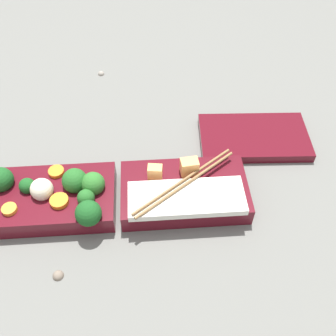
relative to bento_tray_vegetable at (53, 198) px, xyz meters
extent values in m
plane|color=slate|center=(0.11, 0.00, -0.03)|extent=(3.00, 3.00, 0.00)
cube|color=#510F19|center=(-0.01, 0.00, -0.01)|extent=(0.22, 0.12, 0.04)
sphere|color=#236023|center=(0.06, -0.02, 0.02)|extent=(0.03, 0.03, 0.03)
sphere|color=#236023|center=(0.04, 0.02, 0.02)|extent=(0.04, 0.04, 0.04)
sphere|color=#2D7028|center=(0.07, 0.01, 0.02)|extent=(0.04, 0.04, 0.04)
sphere|color=#19511E|center=(-0.04, 0.02, 0.02)|extent=(0.03, 0.03, 0.03)
sphere|color=#19511E|center=(-0.09, 0.03, 0.02)|extent=(0.04, 0.04, 0.04)
sphere|color=#19511E|center=(0.06, -0.05, 0.02)|extent=(0.04, 0.04, 0.04)
cylinder|color=orange|center=(-0.06, -0.03, 0.01)|extent=(0.03, 0.03, 0.01)
cylinder|color=orange|center=(0.01, -0.02, 0.01)|extent=(0.04, 0.04, 0.01)
cylinder|color=orange|center=(0.00, 0.05, 0.01)|extent=(0.03, 0.03, 0.01)
sphere|color=beige|center=(-0.01, 0.00, 0.02)|extent=(0.04, 0.04, 0.04)
cube|color=#510F19|center=(0.22, 0.00, -0.01)|extent=(0.22, 0.12, 0.04)
cube|color=silver|center=(0.22, -0.03, 0.02)|extent=(0.19, 0.07, 0.01)
cube|color=#F4A356|center=(0.17, 0.03, 0.02)|extent=(0.03, 0.02, 0.02)
cube|color=#F4A356|center=(0.23, 0.03, 0.02)|extent=(0.03, 0.02, 0.03)
cylinder|color=olive|center=(0.22, 0.00, 0.02)|extent=(0.18, 0.13, 0.01)
cylinder|color=olive|center=(0.22, 0.00, 0.02)|extent=(0.18, 0.13, 0.01)
cube|color=#510F19|center=(0.37, 0.14, -0.02)|extent=(0.22, 0.13, 0.02)
sphere|color=#7A6B5B|center=(0.02, -0.13, -0.02)|extent=(0.02, 0.02, 0.02)
sphere|color=gray|center=(0.06, 0.38, -0.02)|extent=(0.02, 0.02, 0.02)
camera|label=1|loc=(0.17, -0.40, 0.53)|focal=42.00mm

